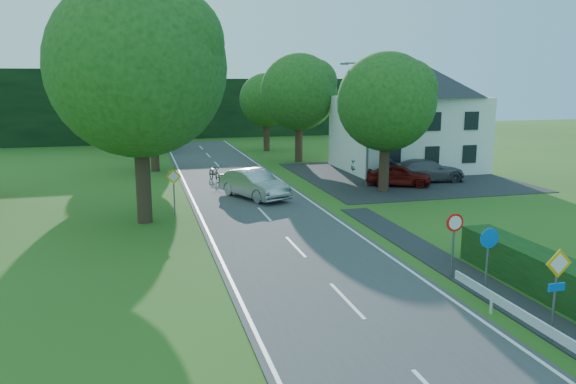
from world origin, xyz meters
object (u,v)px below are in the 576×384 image
object	(u,v)px
moving_car	(254,184)
parked_car_silver_a	(383,163)
motorcycle	(215,173)
parked_car_red	(398,175)
streetlight	(366,118)
parasol	(379,160)
parked_car_grey	(427,170)

from	to	relation	value
moving_car	parked_car_silver_a	world-z (taller)	moving_car
motorcycle	parked_car_red	distance (m)	12.43
streetlight	moving_car	bearing A→B (deg)	-166.52
motorcycle	parked_car_silver_a	bearing A→B (deg)	-10.62
streetlight	parasol	xyz separation A→B (m)	(3.09, 4.67, -3.43)
parked_car_grey	moving_car	bearing A→B (deg)	104.83
motorcycle	parasol	bearing A→B (deg)	-9.40
moving_car	parked_car_red	size ratio (longest dim) A/B	1.20
motorcycle	parked_car_grey	distance (m)	14.57
moving_car	motorcycle	distance (m)	6.42
parked_car_silver_a	parasol	world-z (taller)	parasol
motorcycle	parked_car_grey	world-z (taller)	parked_car_grey
parked_car_red	parked_car_silver_a	xyz separation A→B (m)	(1.14, 4.90, 0.07)
parasol	parked_car_grey	bearing A→B (deg)	-67.85
streetlight	moving_car	size ratio (longest dim) A/B	1.59
parked_car_red	parasol	distance (m)	5.25
parked_car_silver_a	parked_car_red	bearing A→B (deg)	149.48
moving_car	parked_car_silver_a	size ratio (longest dim) A/B	1.06
streetlight	moving_car	xyz separation A→B (m)	(-7.76, -1.86, -3.59)
parked_car_grey	motorcycle	bearing A→B (deg)	78.75
streetlight	parked_car_grey	bearing A→B (deg)	5.94
motorcycle	parked_car_grey	size ratio (longest dim) A/B	0.40
moving_car	parasol	size ratio (longest dim) A/B	2.27
streetlight	parasol	world-z (taller)	streetlight
parked_car_silver_a	parked_car_grey	xyz separation A→B (m)	(1.47, -3.91, -0.03)
streetlight	parked_car_grey	distance (m)	6.05
streetlight	parked_car_grey	size ratio (longest dim) A/B	1.53
parasol	streetlight	bearing A→B (deg)	-123.45
motorcycle	parked_car_silver_a	world-z (taller)	parked_car_silver_a
parasol	motorcycle	bearing A→B (deg)	-178.63
moving_car	motorcycle	xyz separation A→B (m)	(-1.50, 6.24, -0.28)
parked_car_red	parasol	bearing A→B (deg)	15.16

